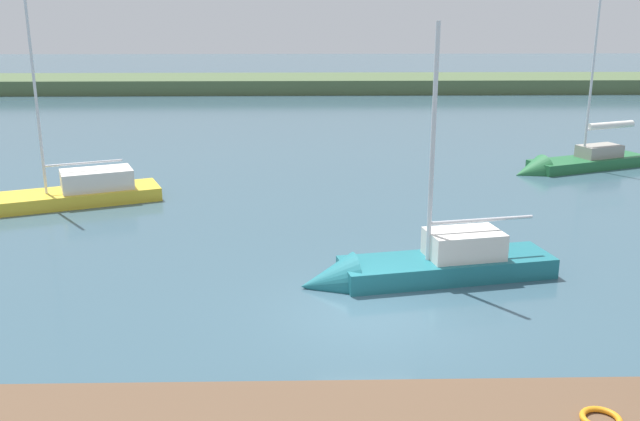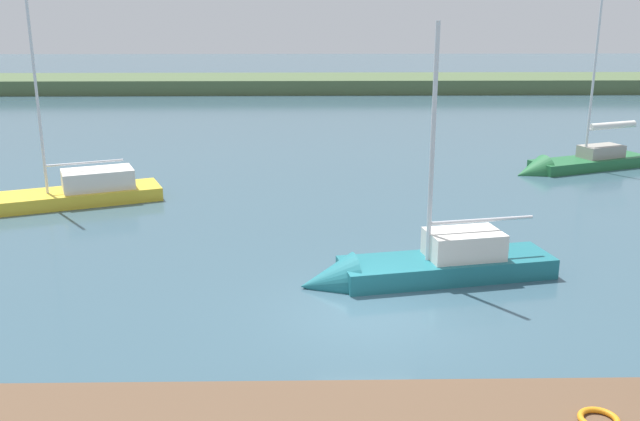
% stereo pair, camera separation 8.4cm
% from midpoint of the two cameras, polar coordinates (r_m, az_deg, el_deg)
% --- Properties ---
extents(ground_plane, '(200.00, 200.00, 0.00)m').
position_cam_midpoint_polar(ground_plane, '(16.73, 3.91, -8.45)').
color(ground_plane, '#385666').
extents(far_shoreline, '(180.00, 8.00, 2.40)m').
position_cam_midpoint_polar(far_shoreline, '(63.10, 0.02, 9.76)').
color(far_shoreline, '#4C603D').
rests_on(far_shoreline, ground_plane).
extents(life_ring_buoy, '(0.66, 0.66, 0.10)m').
position_cam_midpoint_polar(life_ring_buoy, '(12.52, 21.70, -15.45)').
color(life_ring_buoy, orange).
rests_on(life_ring_buoy, dock_pier).
extents(sailboat_inner_slip, '(7.71, 4.57, 8.36)m').
position_cam_midpoint_polar(sailboat_inner_slip, '(27.43, -21.66, 0.67)').
color(sailboat_inner_slip, gold).
rests_on(sailboat_inner_slip, ground_plane).
extents(sailboat_near_dock, '(6.96, 3.98, 8.68)m').
position_cam_midpoint_polar(sailboat_near_dock, '(33.47, 19.89, 3.40)').
color(sailboat_near_dock, '#236638').
rests_on(sailboat_near_dock, ground_plane).
extents(sailboat_mid_channel, '(7.02, 2.88, 7.40)m').
position_cam_midpoint_polar(sailboat_mid_channel, '(18.89, 7.92, -4.99)').
color(sailboat_mid_channel, '#1E6B75').
rests_on(sailboat_mid_channel, ground_plane).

